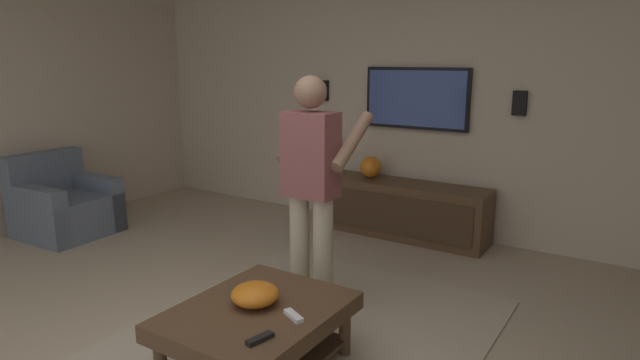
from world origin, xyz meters
The scene contains 13 objects.
wall_back_tv centered at (3.16, 0.00, 1.42)m, with size 0.10×7.24×2.85m, color #C6B299.
area_rug centered at (0.39, -0.22, 0.01)m, with size 3.02×2.08×0.01m, color tan.
armchair centered at (1.03, 3.01, 0.28)m, with size 0.84×0.85×0.82m.
coffee_table centered at (0.19, -0.22, 0.30)m, with size 1.00×0.80×0.40m.
media_console centered at (2.83, 0.10, 0.28)m, with size 0.45×1.70×0.55m.
tv centered at (3.07, 0.10, 1.36)m, with size 0.05×1.08×0.61m.
person_standing centered at (1.06, -0.01, 0.93)m, with size 0.53×0.53×1.64m.
bowl centered at (0.21, -0.19, 0.46)m, with size 0.27×0.27×0.12m, color orange.
remote_white centered at (0.20, -0.46, 0.41)m, with size 0.15×0.04×0.02m, color white.
remote_black centered at (-0.08, -0.46, 0.41)m, with size 0.15×0.04×0.02m, color black.
vase_round centered at (2.86, 0.48, 0.66)m, with size 0.22×0.22×0.22m, color orange.
wall_speaker_left centered at (3.08, -0.88, 1.36)m, with size 0.06×0.12×0.22m, color black.
wall_speaker_right centered at (3.08, 1.21, 1.41)m, with size 0.06×0.12×0.22m, color black.
Camera 1 is at (-1.89, -1.98, 1.74)m, focal length 29.71 mm.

